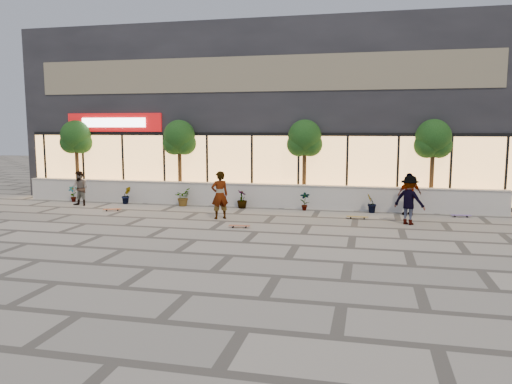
% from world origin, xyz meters
% --- Properties ---
extents(ground, '(80.00, 80.00, 0.00)m').
position_xyz_m(ground, '(0.00, 0.00, 0.00)').
color(ground, gray).
rests_on(ground, ground).
extents(planter_wall, '(22.00, 0.42, 1.04)m').
position_xyz_m(planter_wall, '(0.00, 7.00, 0.52)').
color(planter_wall, beige).
rests_on(planter_wall, ground).
extents(retail_building, '(24.00, 9.17, 8.50)m').
position_xyz_m(retail_building, '(-0.00, 12.49, 4.25)').
color(retail_building, black).
rests_on(retail_building, ground).
extents(shrub_a, '(0.43, 0.29, 0.81)m').
position_xyz_m(shrub_a, '(-8.50, 6.45, 0.41)').
color(shrub_a, black).
rests_on(shrub_a, ground).
extents(shrub_b, '(0.57, 0.57, 0.81)m').
position_xyz_m(shrub_b, '(-5.70, 6.45, 0.41)').
color(shrub_b, black).
rests_on(shrub_b, ground).
extents(shrub_c, '(0.68, 0.77, 0.81)m').
position_xyz_m(shrub_c, '(-2.90, 6.45, 0.41)').
color(shrub_c, black).
rests_on(shrub_c, ground).
extents(shrub_d, '(0.64, 0.64, 0.81)m').
position_xyz_m(shrub_d, '(-0.10, 6.45, 0.41)').
color(shrub_d, black).
rests_on(shrub_d, ground).
extents(shrub_e, '(0.46, 0.35, 0.81)m').
position_xyz_m(shrub_e, '(2.70, 6.45, 0.41)').
color(shrub_e, black).
rests_on(shrub_e, ground).
extents(shrub_f, '(0.55, 0.57, 0.81)m').
position_xyz_m(shrub_f, '(5.50, 6.45, 0.41)').
color(shrub_f, black).
rests_on(shrub_f, ground).
extents(tree_west, '(1.60, 1.50, 3.92)m').
position_xyz_m(tree_west, '(-9.00, 7.70, 2.99)').
color(tree_west, '#482D19').
rests_on(tree_west, ground).
extents(tree_midwest, '(1.60, 1.50, 3.92)m').
position_xyz_m(tree_midwest, '(-3.50, 7.70, 2.99)').
color(tree_midwest, '#482D19').
rests_on(tree_midwest, ground).
extents(tree_mideast, '(1.60, 1.50, 3.92)m').
position_xyz_m(tree_mideast, '(2.50, 7.70, 2.99)').
color(tree_mideast, '#482D19').
rests_on(tree_mideast, ground).
extents(tree_east, '(1.60, 1.50, 3.92)m').
position_xyz_m(tree_east, '(8.00, 7.70, 2.99)').
color(tree_east, '#482D19').
rests_on(tree_east, ground).
extents(skater_center, '(0.82, 0.76, 1.88)m').
position_xyz_m(skater_center, '(-0.30, 3.73, 0.94)').
color(skater_center, white).
rests_on(skater_center, ground).
extents(skater_left, '(0.85, 0.71, 1.59)m').
position_xyz_m(skater_left, '(-7.47, 5.45, 0.79)').
color(skater_left, tan).
rests_on(skater_left, ground).
extents(skater_right_near, '(1.10, 0.82, 1.74)m').
position_xyz_m(skater_right_near, '(7.00, 6.20, 0.87)').
color(skater_right_near, white).
rests_on(skater_right_near, ground).
extents(skater_right_far, '(1.36, 1.14, 1.82)m').
position_xyz_m(skater_right_far, '(6.85, 4.20, 0.91)').
color(skater_right_far, maroon).
rests_on(skater_right_far, ground).
extents(skateboard_center, '(0.76, 0.24, 0.09)m').
position_xyz_m(skateboard_center, '(0.90, 2.18, 0.08)').
color(skateboard_center, brown).
rests_on(skateboard_center, ground).
extents(skateboard_left, '(0.77, 0.48, 0.09)m').
position_xyz_m(skateboard_left, '(-5.36, 4.47, 0.08)').
color(skateboard_left, '#AF4C20').
rests_on(skateboard_left, ground).
extents(skateboard_right_near, '(0.84, 0.22, 0.10)m').
position_xyz_m(skateboard_right_near, '(4.97, 4.88, 0.08)').
color(skateboard_right_near, olive).
rests_on(skateboard_right_near, ground).
extents(skateboard_right_far, '(0.78, 0.25, 0.09)m').
position_xyz_m(skateboard_right_far, '(9.01, 6.20, 0.08)').
color(skateboard_right_far, '#6F5398').
rests_on(skateboard_right_far, ground).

